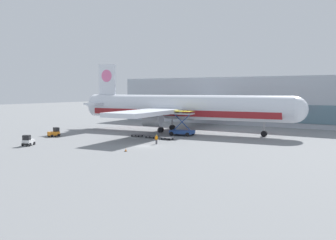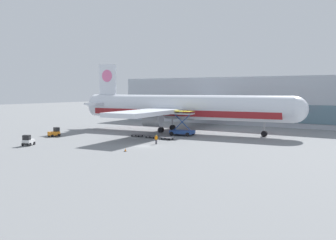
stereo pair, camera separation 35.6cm
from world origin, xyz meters
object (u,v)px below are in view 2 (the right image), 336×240
baggage_dolly_second (152,136)px  scissor_lift_loader (182,126)px  ground_crew_near (156,139)px  traffic_cone_near (125,150)px  airplane_main (179,108)px  baggage_dolly_lead (137,135)px  baggage_tug_foreground (28,141)px  baggage_tug_mid (55,133)px  baggage_dolly_third (167,138)px

baggage_dolly_second → scissor_lift_loader: bearing=70.3°
ground_crew_near → traffic_cone_near: (0.49, -9.73, -0.78)m
airplane_main → scissor_lift_loader: 7.94m
scissor_lift_loader → traffic_cone_near: 24.34m
scissor_lift_loader → ground_crew_near: (2.81, -14.32, -1.04)m
baggage_dolly_lead → baggage_dolly_second: 4.11m
airplane_main → baggage_tug_foreground: airplane_main is taller
scissor_lift_loader → baggage_tug_foreground: 32.85m
baggage_dolly_second → baggage_tug_mid: bearing=-150.4°
airplane_main → baggage_dolly_lead: size_ratio=15.51×
ground_crew_near → traffic_cone_near: bearing=-148.9°
airplane_main → ground_crew_near: bearing=-77.1°
scissor_lift_loader → baggage_tug_mid: scissor_lift_loader is taller
airplane_main → ground_crew_near: 21.66m
baggage_dolly_third → ground_crew_near: ground_crew_near is taller
airplane_main → baggage_dolly_third: airplane_main is taller
baggage_tug_foreground → baggage_dolly_third: size_ratio=0.75×
baggage_dolly_lead → traffic_cone_near: bearing=-54.7°
baggage_dolly_third → traffic_cone_near: bearing=-78.8°
baggage_dolly_second → baggage_dolly_third: same height
baggage_dolly_second → baggage_dolly_third: bearing=-2.9°
baggage_dolly_lead → baggage_dolly_third: size_ratio=1.00×
baggage_tug_foreground → baggage_dolly_third: bearing=114.1°
baggage_tug_mid → traffic_cone_near: (25.83, -7.06, -0.60)m
traffic_cone_near → baggage_tug_mid: bearing=164.7°
baggage_dolly_third → scissor_lift_loader: bearing=100.9°
baggage_dolly_second → ground_crew_near: 9.15m
baggage_tug_foreground → baggage_dolly_third: (17.05, 20.80, -0.49)m
baggage_tug_foreground → baggage_tug_mid: (-6.53, 11.68, 0.00)m
baggage_dolly_third → ground_crew_near: size_ratio=2.08×
baggage_dolly_second → traffic_cone_near: bearing=-65.5°
baggage_dolly_second → baggage_dolly_lead: bearing=179.6°
baggage_tug_foreground → traffic_cone_near: 19.85m
baggage_dolly_lead → ground_crew_near: (10.06, -7.18, 0.67)m
scissor_lift_loader → ground_crew_near: 14.63m
baggage_tug_mid → traffic_cone_near: 26.79m
baggage_tug_foreground → traffic_cone_near: baggage_tug_foreground is taller
baggage_dolly_lead → traffic_cone_near: size_ratio=6.51×
airplane_main → baggage_dolly_third: size_ratio=15.51×
baggage_tug_mid → baggage_dolly_lead: (15.28, 9.85, -0.49)m
airplane_main → baggage_tug_foreground: (-11.82, -34.28, -4.96)m
scissor_lift_loader → traffic_cone_near: (3.30, -24.05, -1.82)m
airplane_main → baggage_dolly_lead: airplane_main is taller
scissor_lift_loader → baggage_dolly_second: scissor_lift_loader is taller
baggage_dolly_second → traffic_cone_near: traffic_cone_near is taller
scissor_lift_loader → baggage_dolly_lead: scissor_lift_loader is taller
airplane_main → baggage_tug_mid: (-18.35, -22.60, -4.96)m
baggage_dolly_third → traffic_cone_near: size_ratio=6.51×
scissor_lift_loader → airplane_main: bearing=120.3°
scissor_lift_loader → ground_crew_near: size_ratio=3.08×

